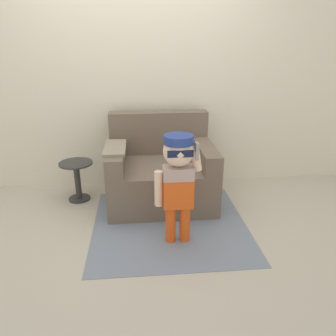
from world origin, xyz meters
TOP-DOWN VIEW (x-y plane):
  - ground_plane at (0.00, 0.00)m, footprint 10.00×10.00m
  - wall_back at (0.00, 0.77)m, footprint 10.00×0.05m
  - armchair at (0.22, 0.27)m, footprint 1.08×0.90m
  - person_child at (0.30, -0.54)m, footprint 0.38×0.28m
  - side_table at (-0.65, 0.33)m, footprint 0.34×0.34m
  - rug at (0.27, -0.27)m, footprint 1.39×1.41m

SIDE VIEW (x-z plane):
  - ground_plane at x=0.00m, z-range 0.00..0.00m
  - rug at x=0.27m, z-range 0.00..0.01m
  - side_table at x=-0.65m, z-range 0.05..0.47m
  - armchair at x=0.22m, z-range -0.13..0.76m
  - person_child at x=0.30m, z-range 0.15..1.08m
  - wall_back at x=0.00m, z-range 0.00..2.60m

